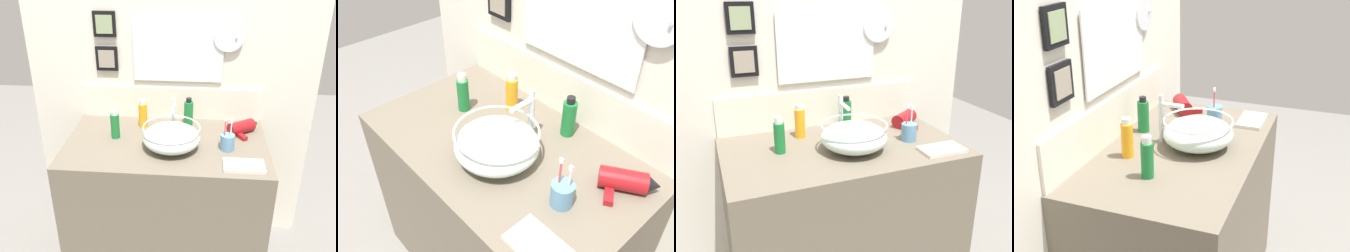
% 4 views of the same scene
% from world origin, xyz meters
% --- Properties ---
extents(vanity_counter, '(1.12, 0.66, 0.85)m').
position_xyz_m(vanity_counter, '(0.00, 0.00, 0.42)').
color(vanity_counter, '#6B6051').
rests_on(vanity_counter, ground).
extents(back_panel, '(1.76, 0.10, 2.32)m').
position_xyz_m(back_panel, '(-0.00, 0.36, 1.16)').
color(back_panel, silver).
rests_on(back_panel, ground).
extents(glass_bowl_sink, '(0.31, 0.31, 0.13)m').
position_xyz_m(glass_bowl_sink, '(0.03, -0.07, 0.91)').
color(glass_bowl_sink, silver).
rests_on(glass_bowl_sink, vanity_counter).
extents(faucet, '(0.02, 0.12, 0.22)m').
position_xyz_m(faucet, '(0.03, 0.09, 0.97)').
color(faucet, silver).
rests_on(faucet, vanity_counter).
extents(hair_drier, '(0.20, 0.20, 0.07)m').
position_xyz_m(hair_drier, '(0.44, 0.15, 0.88)').
color(hair_drier, maroon).
rests_on(hair_drier, vanity_counter).
extents(toothbrush_cup, '(0.08, 0.08, 0.19)m').
position_xyz_m(toothbrush_cup, '(0.33, -0.05, 0.89)').
color(toothbrush_cup, '#598CB2').
rests_on(toothbrush_cup, vanity_counter).
extents(soap_dispenser, '(0.05, 0.05, 0.17)m').
position_xyz_m(soap_dispenser, '(-0.29, 0.03, 0.93)').
color(soap_dispenser, '#197233').
rests_on(soap_dispenser, vanity_counter).
extents(lotion_bottle, '(0.05, 0.05, 0.17)m').
position_xyz_m(lotion_bottle, '(0.11, 0.23, 0.92)').
color(lotion_bottle, '#197233').
rests_on(lotion_bottle, vanity_counter).
extents(shampoo_bottle, '(0.05, 0.05, 0.17)m').
position_xyz_m(shampoo_bottle, '(-0.16, 0.18, 0.93)').
color(shampoo_bottle, orange).
rests_on(shampoo_bottle, vanity_counter).
extents(hand_towel, '(0.21, 0.12, 0.02)m').
position_xyz_m(hand_towel, '(0.41, -0.23, 0.85)').
color(hand_towel, silver).
rests_on(hand_towel, vanity_counter).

